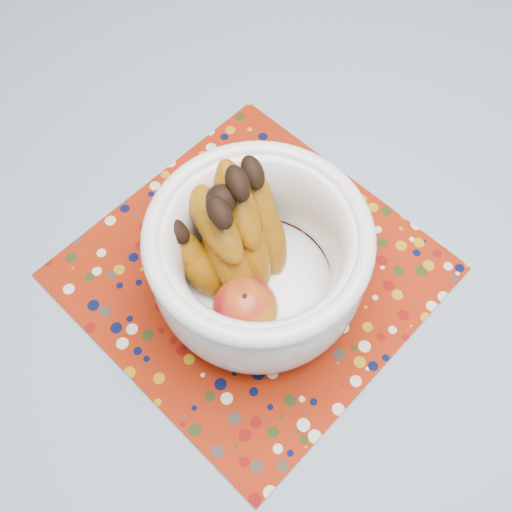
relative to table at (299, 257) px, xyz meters
name	(u,v)px	position (x,y,z in m)	size (l,w,h in m)	color
table	(299,257)	(0.00, 0.00, 0.00)	(1.20, 1.20, 0.75)	brown
tablecloth	(303,229)	(0.00, 0.00, 0.08)	(1.32, 1.32, 0.01)	slate
placemat	(252,272)	(-0.09, -0.03, 0.09)	(0.40, 0.40, 0.00)	maroon
fruit_bowl	(248,254)	(-0.10, -0.04, 0.17)	(0.25, 0.26, 0.18)	white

